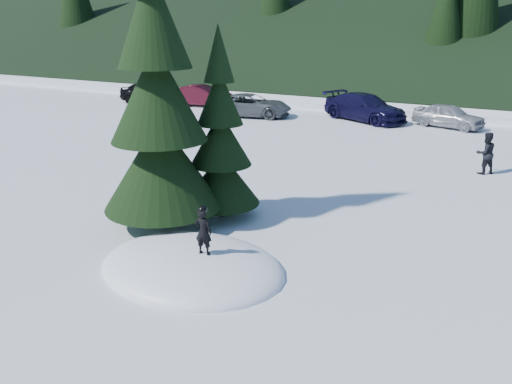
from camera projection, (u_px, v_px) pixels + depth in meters
The scene contains 11 objects.
ground at pixel (192, 269), 11.47m from camera, with size 200.00×200.00×0.00m, color white.
snow_mound at pixel (192, 269), 11.47m from camera, with size 4.48×3.52×0.96m, color white.
spruce_tall at pixel (158, 106), 12.90m from camera, with size 3.20×3.20×8.60m.
spruce_short at pixel (221, 145), 14.01m from camera, with size 2.20×2.20×5.37m.
child_skier at pixel (203, 232), 10.96m from camera, with size 0.39×0.26×1.07m, color black.
adult_0 at pixel (485, 153), 18.50m from camera, with size 0.76×0.60×1.57m, color black.
car_0 at pixel (149, 93), 34.76m from camera, with size 1.76×4.37×1.49m, color black.
car_1 at pixel (202, 96), 33.79m from camera, with size 1.50×4.29×1.41m, color #390A14.
car_2 at pixel (251, 105), 30.05m from camera, with size 2.23×4.84×1.35m, color #53585C.
car_3 at pixel (365, 107), 28.76m from camera, with size 2.14×5.26×1.53m, color black.
car_4 at pixel (449, 116), 26.84m from camera, with size 1.51×3.75×1.28m, color #999CA2.
Camera 1 is at (6.23, -8.34, 5.35)m, focal length 35.00 mm.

